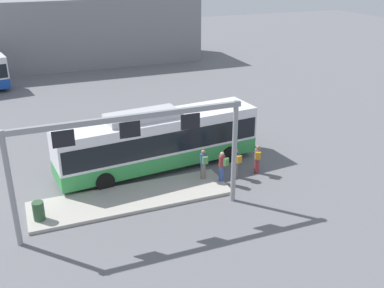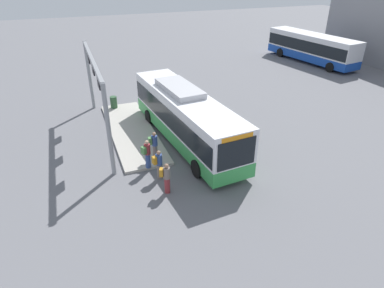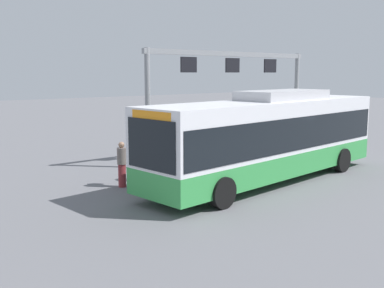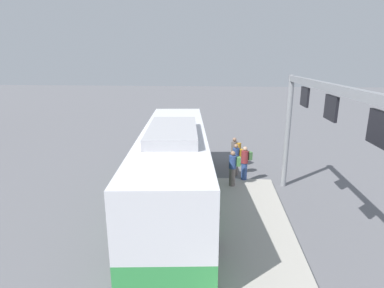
{
  "view_description": "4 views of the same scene",
  "coord_description": "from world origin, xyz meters",
  "px_view_note": "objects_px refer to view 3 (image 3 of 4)",
  "views": [
    {
      "loc": [
        -6.99,
        -22.55,
        11.43
      ],
      "look_at": [
        1.88,
        -0.4,
        1.33
      ],
      "focal_mm": 42.4,
      "sensor_mm": 36.0,
      "label": 1
    },
    {
      "loc": [
        18.07,
        -6.32,
        10.18
      ],
      "look_at": [
        3.21,
        -0.77,
        1.55
      ],
      "focal_mm": 31.42,
      "sensor_mm": 36.0,
      "label": 2
    },
    {
      "loc": [
        13.09,
        11.59,
        4.13
      ],
      "look_at": [
        3.72,
        -0.06,
        1.8
      ],
      "focal_mm": 42.72,
      "sensor_mm": 36.0,
      "label": 3
    },
    {
      "loc": [
        -11.76,
        -1.71,
        5.81
      ],
      "look_at": [
        2.65,
        -0.51,
        1.86
      ],
      "focal_mm": 28.75,
      "sensor_mm": 36.0,
      "label": 4
    }
  ],
  "objects_px": {
    "person_boarding": "(122,163)",
    "person_waiting_near": "(193,150)",
    "bus_main": "(269,134)",
    "person_waiting_mid": "(152,158)",
    "person_waiting_far": "(168,150)",
    "trash_bin": "(305,139)"
  },
  "relations": [
    {
      "from": "person_waiting_near",
      "to": "person_waiting_far",
      "type": "distance_m",
      "value": 1.03
    },
    {
      "from": "person_boarding",
      "to": "bus_main",
      "type": "bearing_deg",
      "value": 85.07
    },
    {
      "from": "person_boarding",
      "to": "person_waiting_mid",
      "type": "height_order",
      "value": "same"
    },
    {
      "from": "bus_main",
      "to": "person_waiting_near",
      "type": "height_order",
      "value": "bus_main"
    },
    {
      "from": "person_waiting_far",
      "to": "trash_bin",
      "type": "height_order",
      "value": "person_waiting_far"
    },
    {
      "from": "person_waiting_near",
      "to": "person_waiting_mid",
      "type": "xyz_separation_m",
      "value": [
        1.83,
        -0.25,
        -0.16
      ]
    },
    {
      "from": "bus_main",
      "to": "person_boarding",
      "type": "distance_m",
      "value": 5.65
    },
    {
      "from": "bus_main",
      "to": "person_waiting_near",
      "type": "relative_size",
      "value": 7.04
    },
    {
      "from": "person_boarding",
      "to": "trash_bin",
      "type": "relative_size",
      "value": 1.86
    },
    {
      "from": "bus_main",
      "to": "trash_bin",
      "type": "relative_size",
      "value": 13.07
    },
    {
      "from": "person_waiting_mid",
      "to": "trash_bin",
      "type": "bearing_deg",
      "value": 81.97
    },
    {
      "from": "person_waiting_mid",
      "to": "person_waiting_far",
      "type": "xyz_separation_m",
      "value": [
        -1.0,
        -0.36,
        0.16
      ]
    },
    {
      "from": "person_boarding",
      "to": "person_waiting_near",
      "type": "distance_m",
      "value": 3.17
    },
    {
      "from": "person_boarding",
      "to": "person_waiting_mid",
      "type": "xyz_separation_m",
      "value": [
        -1.33,
        -0.02,
        0.0
      ]
    },
    {
      "from": "bus_main",
      "to": "person_boarding",
      "type": "height_order",
      "value": "bus_main"
    },
    {
      "from": "bus_main",
      "to": "person_waiting_far",
      "type": "height_order",
      "value": "bus_main"
    },
    {
      "from": "person_waiting_mid",
      "to": "trash_bin",
      "type": "distance_m",
      "value": 10.42
    },
    {
      "from": "bus_main",
      "to": "person_waiting_mid",
      "type": "bearing_deg",
      "value": -43.59
    },
    {
      "from": "person_waiting_near",
      "to": "person_waiting_mid",
      "type": "bearing_deg",
      "value": -97.88
    },
    {
      "from": "bus_main",
      "to": "person_boarding",
      "type": "xyz_separation_m",
      "value": [
        4.86,
        -2.73,
        -0.92
      ]
    },
    {
      "from": "person_waiting_near",
      "to": "person_waiting_far",
      "type": "height_order",
      "value": "same"
    },
    {
      "from": "person_boarding",
      "to": "trash_bin",
      "type": "distance_m",
      "value": 11.75
    }
  ]
}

